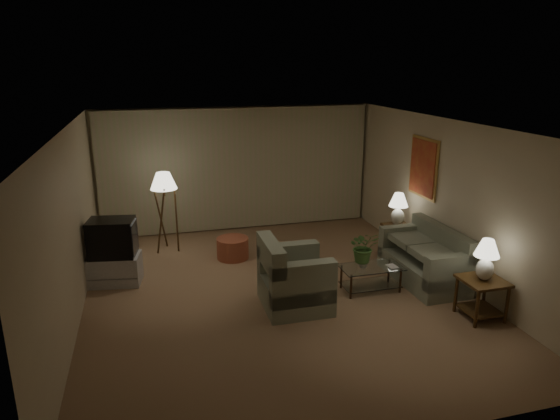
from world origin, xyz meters
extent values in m
plane|color=olive|center=(0.00, 0.00, 0.00)|extent=(7.00, 7.00, 0.00)
cube|color=beige|center=(0.00, 3.50, 1.35)|extent=(6.00, 0.04, 2.70)
cube|color=beige|center=(-3.00, 0.00, 1.35)|extent=(0.04, 7.00, 2.70)
cube|color=beige|center=(3.00, 0.00, 1.35)|extent=(0.04, 7.00, 2.70)
cube|color=white|center=(0.00, 0.00, 2.70)|extent=(6.00, 7.00, 0.04)
cube|color=#BAAD90|center=(0.00, 3.42, 1.35)|extent=(5.85, 0.12, 2.65)
cube|color=#BA8C41|center=(2.98, 0.80, 1.75)|extent=(0.03, 0.90, 1.10)
cube|color=#AF2520|center=(2.95, 0.80, 1.75)|extent=(0.02, 0.80, 1.00)
cube|color=gray|center=(2.50, -0.21, 0.20)|extent=(1.72, 0.90, 0.39)
cube|color=gray|center=(0.14, -0.51, 0.23)|extent=(1.04, 0.98, 0.45)
cube|color=#3A240F|center=(2.65, -1.56, 0.58)|extent=(0.60, 0.60, 0.04)
cube|color=#3A240F|center=(2.65, -1.56, 0.12)|extent=(0.51, 0.51, 0.02)
cylinder|color=#3A240F|center=(2.40, -1.81, 0.28)|extent=(0.05, 0.05, 0.56)
cylinder|color=#3A240F|center=(2.40, -1.31, 0.28)|extent=(0.05, 0.05, 0.56)
cylinder|color=#3A240F|center=(2.90, -1.81, 0.28)|extent=(0.05, 0.05, 0.56)
cylinder|color=#3A240F|center=(2.90, -1.31, 0.28)|extent=(0.05, 0.05, 0.56)
cube|color=#3A240F|center=(2.65, 1.04, 0.58)|extent=(0.50, 0.42, 0.04)
cube|color=#3A240F|center=(2.65, 1.04, 0.12)|extent=(0.43, 0.36, 0.02)
cylinder|color=#3A240F|center=(2.45, 0.88, 0.28)|extent=(0.05, 0.05, 0.56)
cylinder|color=#3A240F|center=(2.45, 1.20, 0.28)|extent=(0.05, 0.05, 0.56)
cylinder|color=#3A240F|center=(2.85, 0.88, 0.28)|extent=(0.05, 0.05, 0.56)
cylinder|color=#3A240F|center=(2.85, 1.20, 0.28)|extent=(0.05, 0.05, 0.56)
ellipsoid|color=white|center=(2.65, -1.56, 0.76)|extent=(0.25, 0.25, 0.31)
cylinder|color=white|center=(2.65, -1.56, 0.95)|extent=(0.03, 0.03, 0.07)
cone|color=#EFE9CC|center=(2.65, -1.56, 1.09)|extent=(0.36, 0.36, 0.25)
ellipsoid|color=white|center=(2.65, 1.04, 0.76)|extent=(0.26, 0.26, 0.32)
cylinder|color=white|center=(2.65, 1.04, 0.96)|extent=(0.03, 0.03, 0.07)
cone|color=#EFE9CC|center=(2.65, 1.04, 1.10)|extent=(0.37, 0.37, 0.26)
cube|color=silver|center=(1.49, -0.31, 0.41)|extent=(1.00, 0.55, 0.02)
cube|color=silver|center=(1.49, -0.31, 0.10)|extent=(0.93, 0.47, 0.01)
cylinder|color=#3B2817|center=(1.06, -0.51, 0.20)|extent=(0.04, 0.04, 0.40)
cylinder|color=#3B2817|center=(1.06, -0.11, 0.20)|extent=(0.04, 0.04, 0.40)
cylinder|color=#3B2817|center=(1.92, -0.51, 0.20)|extent=(0.04, 0.04, 0.40)
cylinder|color=#3B2817|center=(1.92, -0.11, 0.20)|extent=(0.04, 0.04, 0.40)
cube|color=#B5B5B7|center=(-2.55, 1.07, 0.25)|extent=(1.00, 0.79, 0.50)
cube|color=black|center=(-2.55, 1.07, 0.81)|extent=(0.90, 0.76, 0.63)
cylinder|color=#3A240F|center=(-1.62, 2.41, 1.24)|extent=(0.04, 0.04, 0.23)
cone|color=#EFE9CC|center=(-1.62, 2.41, 1.42)|extent=(0.51, 0.51, 0.32)
cylinder|color=#974C33|center=(-0.44, 1.67, 0.20)|extent=(0.65, 0.65, 0.40)
imported|color=silver|center=(1.34, -0.31, 0.49)|extent=(0.15, 0.15, 0.14)
imported|color=#467634|center=(1.34, -0.31, 0.82)|extent=(0.53, 0.48, 0.52)
imported|color=olive|center=(1.74, -0.41, 0.42)|extent=(0.16, 0.21, 0.02)
camera|label=1|loc=(-1.89, -7.15, 3.60)|focal=32.00mm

